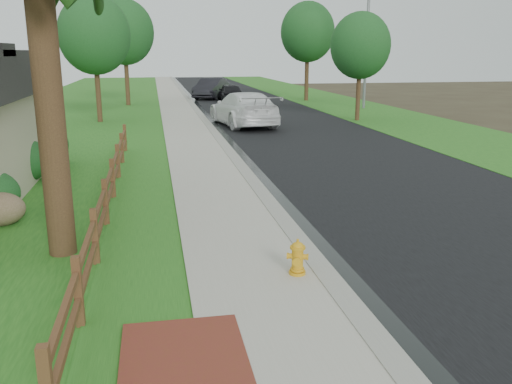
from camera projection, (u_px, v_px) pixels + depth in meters
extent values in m
plane|color=#342A1C|center=(330.00, 319.00, 8.05)|extent=(120.00, 120.00, 0.00)
cube|color=black|center=(245.00, 103.00, 42.17)|extent=(8.00, 90.00, 0.02)
cube|color=gray|center=(191.00, 103.00, 41.40)|extent=(0.40, 90.00, 0.12)
cube|color=black|center=(196.00, 103.00, 41.47)|extent=(0.50, 90.00, 0.00)
cube|color=#A7A291|center=(174.00, 103.00, 41.17)|extent=(2.20, 90.00, 0.10)
cube|color=#205A19|center=(149.00, 104.00, 40.84)|extent=(1.60, 90.00, 0.06)
cube|color=#205A19|center=(77.00, 106.00, 39.91)|extent=(9.00, 90.00, 0.04)
cube|color=#205A19|center=(330.00, 101.00, 43.40)|extent=(6.00, 90.00, 0.04)
cube|color=brown|center=(185.00, 369.00, 6.69)|extent=(1.60, 2.40, 0.11)
cube|color=#4D2D19|center=(78.00, 293.00, 7.65)|extent=(0.12, 0.12, 1.10)
cube|color=#4D2D19|center=(95.00, 238.00, 9.93)|extent=(0.12, 0.12, 1.10)
cube|color=#4D2D19|center=(106.00, 203.00, 12.21)|extent=(0.12, 0.12, 1.10)
cube|color=#4D2D19|center=(113.00, 179.00, 14.50)|extent=(0.12, 0.12, 1.10)
cube|color=#4D2D19|center=(118.00, 162.00, 16.78)|extent=(0.12, 0.12, 1.10)
cube|color=#4D2D19|center=(122.00, 149.00, 19.06)|extent=(0.12, 0.12, 1.10)
cube|color=#4D2D19|center=(125.00, 138.00, 21.35)|extent=(0.12, 0.12, 1.10)
cube|color=#4D2D19|center=(66.00, 343.00, 6.53)|extent=(0.08, 2.35, 0.10)
cube|color=#4D2D19|center=(63.00, 313.00, 6.43)|extent=(0.08, 2.35, 0.10)
cube|color=#4D2D19|center=(88.00, 267.00, 8.81)|extent=(0.08, 2.35, 0.10)
cube|color=#4D2D19|center=(86.00, 244.00, 8.71)|extent=(0.08, 2.35, 0.10)
cube|color=#4D2D19|center=(101.00, 223.00, 11.10)|extent=(0.08, 2.35, 0.10)
cube|color=#4D2D19|center=(100.00, 204.00, 11.00)|extent=(0.08, 2.35, 0.10)
cube|color=#4D2D19|center=(110.00, 194.00, 13.38)|extent=(0.08, 2.35, 0.10)
cube|color=#4D2D19|center=(109.00, 178.00, 13.28)|extent=(0.08, 2.35, 0.10)
cube|color=#4D2D19|center=(116.00, 173.00, 15.66)|extent=(0.08, 2.35, 0.10)
cube|color=#4D2D19|center=(115.00, 160.00, 15.56)|extent=(0.08, 2.35, 0.10)
cube|color=#4D2D19|center=(120.00, 158.00, 17.95)|extent=(0.08, 2.35, 0.10)
cube|color=#4D2D19|center=(119.00, 146.00, 17.85)|extent=(0.08, 2.35, 0.10)
cube|color=#4D2D19|center=(124.00, 146.00, 20.23)|extent=(0.08, 2.35, 0.10)
cube|color=#4D2D19|center=(123.00, 135.00, 20.13)|extent=(0.08, 2.35, 0.10)
cylinder|color=#392417|center=(50.00, 114.00, 9.92)|extent=(0.52, 0.52, 5.50)
cylinder|color=orange|center=(297.00, 272.00, 9.44)|extent=(0.30, 0.30, 0.05)
cylinder|color=orange|center=(297.00, 260.00, 9.38)|extent=(0.20, 0.20, 0.45)
cylinder|color=orange|center=(297.00, 269.00, 9.43)|extent=(0.24, 0.24, 0.04)
cylinder|color=orange|center=(298.00, 247.00, 9.32)|extent=(0.27, 0.27, 0.04)
ellipsoid|color=orange|center=(298.00, 246.00, 9.32)|extent=(0.22, 0.22, 0.16)
cylinder|color=orange|center=(298.00, 241.00, 9.29)|extent=(0.05, 0.05, 0.06)
cylinder|color=orange|center=(297.00, 261.00, 9.25)|extent=(0.16, 0.14, 0.13)
cylinder|color=orange|center=(289.00, 256.00, 9.39)|extent=(0.14, 0.14, 0.10)
cylinder|color=orange|center=(306.00, 257.00, 9.34)|extent=(0.14, 0.14, 0.10)
imported|color=white|center=(244.00, 109.00, 28.81)|extent=(3.35, 6.47, 1.79)
imported|color=black|center=(230.00, 92.00, 42.77)|extent=(1.84, 4.30, 1.45)
imported|color=black|center=(211.00, 88.00, 45.87)|extent=(3.69, 5.43, 1.69)
cylinder|color=gray|center=(367.00, 35.00, 36.62)|extent=(0.20, 0.20, 9.89)
ellipsoid|color=#164019|center=(18.00, 161.00, 16.24)|extent=(2.45, 2.45, 1.36)
ellipsoid|color=#164019|center=(33.00, 145.00, 18.33)|extent=(2.84, 2.84, 1.57)
cylinder|color=#392417|center=(98.00, 85.00, 30.03)|extent=(0.29, 0.29, 4.16)
ellipsoid|color=#164019|center=(94.00, 35.00, 29.36)|extent=(3.89, 3.89, 4.28)
cylinder|color=#392417|center=(358.00, 88.00, 30.75)|extent=(0.25, 0.25, 3.67)
ellipsoid|color=#164019|center=(360.00, 45.00, 30.16)|extent=(3.36, 3.36, 3.69)
cylinder|color=#392417|center=(127.00, 74.00, 39.53)|extent=(0.31, 0.31, 4.58)
ellipsoid|color=#164019|center=(124.00, 32.00, 38.79)|extent=(4.23, 4.23, 4.65)
cylinder|color=#392417|center=(307.00, 71.00, 43.38)|extent=(0.32, 0.32, 4.71)
ellipsoid|color=#164019|center=(308.00, 32.00, 42.62)|extent=(4.26, 4.26, 4.69)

